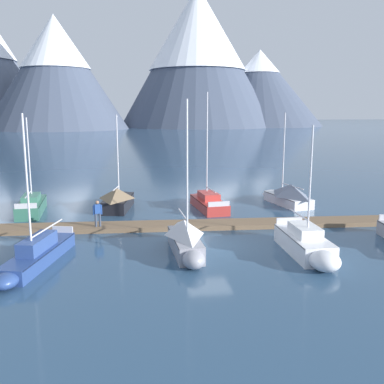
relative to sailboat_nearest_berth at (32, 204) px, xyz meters
name	(u,v)px	position (x,y,z in m)	size (l,w,h in m)	color
ground_plane	(208,245)	(11.65, -10.42, -0.57)	(700.00, 700.00, 0.00)	#2D4C6B
mountain_central_massif	(56,70)	(-20.24, 159.92, 24.15)	(59.45, 59.45, 46.96)	#424C60
mountain_shoulder_ridge	(198,52)	(43.75, 180.58, 35.02)	(75.99, 75.99, 66.19)	#424C60
mountain_east_summit	(259,87)	(76.93, 185.58, 19.00)	(65.07, 65.07, 38.39)	#424C60
dock	(197,225)	(11.65, -6.42, -0.43)	(27.74, 3.84, 0.30)	brown
sailboat_nearest_berth	(32,204)	(0.00, 0.00, 0.00)	(1.99, 6.54, 7.10)	#336B56
sailboat_second_berth	(36,255)	(2.56, -12.23, -0.03)	(3.00, 7.10, 7.47)	navy
sailboat_mid_dock_port	(119,199)	(6.50, -0.05, 0.24)	(2.71, 5.64, 7.30)	black
sailboat_mid_dock_starboard	(186,239)	(10.16, -11.63, 0.27)	(1.65, 5.40, 8.16)	#93939E
sailboat_far_berth	(208,201)	(13.44, -0.96, -0.04)	(2.26, 6.24, 8.99)	#B2332D
sailboat_outer_slip	(307,244)	(16.46, -13.02, 0.06)	(1.93, 6.05, 6.88)	white
sailboat_end_of_dock	(287,195)	(20.21, -0.58, 0.24)	(2.80, 6.05, 7.45)	silver
person_on_dock	(98,212)	(5.26, -6.36, 0.69)	(0.57, 0.31, 1.69)	#384256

